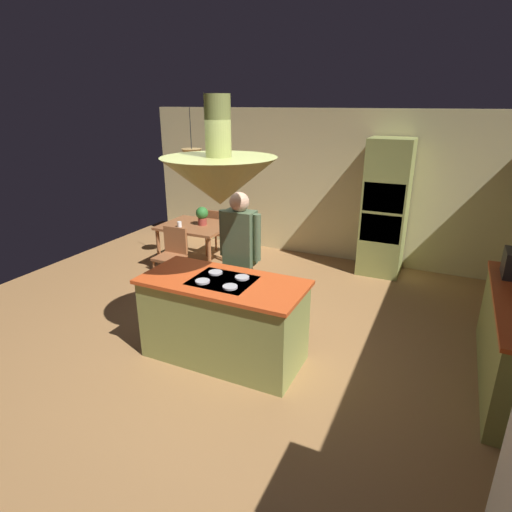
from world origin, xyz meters
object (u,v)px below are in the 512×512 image
(chair_facing_island, at_px, (172,252))
(potted_plant_on_table, at_px, (202,215))
(person_at_island, at_px, (240,253))
(kitchen_island, at_px, (224,319))
(cup_on_table, at_px, (179,224))
(dining_table, at_px, (196,231))
(oven_tower, at_px, (385,208))
(chair_by_back_wall, at_px, (217,229))

(chair_facing_island, xyz_separation_m, potted_plant_on_table, (0.11, 0.71, 0.42))
(person_at_island, distance_m, chair_facing_island, 1.79)
(kitchen_island, xyz_separation_m, person_at_island, (-0.14, 0.68, 0.51))
(chair_facing_island, distance_m, potted_plant_on_table, 0.83)
(person_at_island, relative_size, chair_facing_island, 1.95)
(kitchen_island, xyz_separation_m, potted_plant_on_table, (-1.59, 2.14, 0.47))
(potted_plant_on_table, relative_size, cup_on_table, 3.33)
(kitchen_island, height_order, cup_on_table, kitchen_island)
(dining_table, bearing_deg, oven_tower, 22.21)
(kitchen_island, relative_size, potted_plant_on_table, 5.78)
(person_at_island, xyz_separation_m, chair_by_back_wall, (-1.56, 2.09, -0.47))
(chair_by_back_wall, xyz_separation_m, cup_on_table, (-0.16, -0.89, 0.30))
(oven_tower, distance_m, dining_table, 3.05)
(dining_table, bearing_deg, chair_by_back_wall, 90.00)
(person_at_island, bearing_deg, cup_on_table, 144.98)
(dining_table, distance_m, chair_facing_island, 0.68)
(kitchen_island, relative_size, chair_by_back_wall, 1.99)
(dining_table, distance_m, chair_by_back_wall, 0.68)
(potted_plant_on_table, bearing_deg, chair_facing_island, -98.82)
(oven_tower, bearing_deg, person_at_island, -115.90)
(potted_plant_on_table, bearing_deg, cup_on_table, -135.07)
(kitchen_island, distance_m, oven_tower, 3.48)
(potted_plant_on_table, xyz_separation_m, cup_on_table, (-0.27, -0.26, -0.12))
(chair_facing_island, relative_size, chair_by_back_wall, 1.00)
(kitchen_island, height_order, chair_by_back_wall, kitchen_island)
(chair_by_back_wall, bearing_deg, person_at_island, 126.70)
(dining_table, relative_size, chair_by_back_wall, 1.25)
(potted_plant_on_table, bearing_deg, kitchen_island, -53.42)
(kitchen_island, bearing_deg, cup_on_table, 134.66)
(kitchen_island, relative_size, cup_on_table, 19.27)
(chair_facing_island, distance_m, cup_on_table, 0.56)
(kitchen_island, xyz_separation_m, chair_by_back_wall, (-1.70, 2.77, 0.04))
(person_at_island, xyz_separation_m, cup_on_table, (-1.71, 1.20, -0.17))
(kitchen_island, bearing_deg, oven_tower, 71.26)
(dining_table, relative_size, cup_on_table, 12.04)
(dining_table, bearing_deg, person_at_island, -42.42)
(kitchen_island, relative_size, person_at_island, 1.02)
(kitchen_island, distance_m, chair_by_back_wall, 3.25)
(oven_tower, height_order, potted_plant_on_table, oven_tower)
(chair_facing_island, bearing_deg, potted_plant_on_table, 81.18)
(kitchen_island, distance_m, chair_facing_island, 2.22)
(chair_facing_island, height_order, potted_plant_on_table, potted_plant_on_table)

